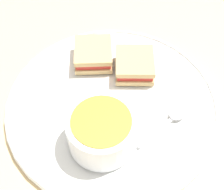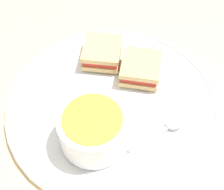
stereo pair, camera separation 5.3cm
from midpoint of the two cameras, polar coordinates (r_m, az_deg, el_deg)
ground_plane at (r=0.56m, az=-2.72°, el=-2.23°), size 2.40×2.40×0.00m
plate at (r=0.56m, az=-2.75°, el=-1.72°), size 0.38×0.38×0.02m
soup_bowl at (r=0.48m, az=-5.10°, el=-6.82°), size 0.11×0.11×0.06m
spoon at (r=0.53m, az=8.58°, el=-4.05°), size 0.11×0.05×0.01m
sandwich_half_near at (r=0.58m, az=1.52°, el=5.38°), size 0.10×0.10×0.03m
sandwich_half_far at (r=0.60m, az=-5.99°, el=7.31°), size 0.09×0.10×0.03m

